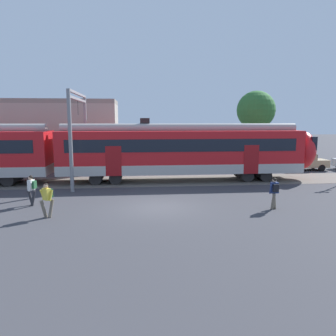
# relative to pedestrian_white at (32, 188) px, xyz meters

# --- Properties ---
(ground_plane) EXTENTS (160.00, 160.00, 0.00)m
(ground_plane) POSITION_rel_pedestrian_white_xyz_m (6.75, -0.98, -0.99)
(ground_plane) COLOR #38383D
(track_bed) EXTENTS (80.00, 4.40, 0.01)m
(track_bed) POSITION_rel_pedestrian_white_xyz_m (-2.00, 6.50, -0.98)
(track_bed) COLOR #605951
(track_bed) RESTS_ON ground
(pedestrian_white) EXTENTS (0.60, 0.62, 1.67)m
(pedestrian_white) POSITION_rel_pedestrian_white_xyz_m (0.00, 0.00, 0.00)
(pedestrian_white) COLOR #28282D
(pedestrian_white) RESTS_ON ground
(pedestrian_yellow) EXTENTS (0.67, 0.52, 1.67)m
(pedestrian_yellow) POSITION_rel_pedestrian_white_xyz_m (1.42, -2.31, 0.00)
(pedestrian_yellow) COLOR #6B6051
(pedestrian_yellow) RESTS_ON ground
(pedestrian_navy) EXTENTS (0.54, 0.63, 1.67)m
(pedestrian_navy) POSITION_rel_pedestrian_white_xyz_m (12.73, -1.96, 0.00)
(pedestrian_navy) COLOR #6B6051
(pedestrian_navy) RESTS_ON ground
(parked_car_tan) EXTENTS (4.07, 1.89, 1.54)m
(parked_car_tan) POSITION_rel_pedestrian_white_xyz_m (21.01, 10.62, -0.21)
(parked_car_tan) COLOR tan
(parked_car_tan) RESTS_ON ground
(catenary_gantry) EXTENTS (0.24, 6.64, 6.53)m
(catenary_gantry) POSITION_rel_pedestrian_white_xyz_m (1.50, 6.50, 3.32)
(catenary_gantry) COLOR gray
(catenary_gantry) RESTS_ON ground
(background_building) EXTENTS (17.31, 5.00, 9.20)m
(background_building) POSITION_rel_pedestrian_white_xyz_m (-4.85, 13.68, 2.22)
(background_building) COLOR gray
(background_building) RESTS_ON ground
(street_tree_right) EXTENTS (4.12, 4.12, 7.69)m
(street_tree_right) POSITION_rel_pedestrian_white_xyz_m (18.57, 16.93, 4.62)
(street_tree_right) COLOR brown
(street_tree_right) RESTS_ON ground
(street_tree_left) EXTENTS (3.14, 3.14, 6.25)m
(street_tree_left) POSITION_rel_pedestrian_white_xyz_m (-2.69, 15.23, 3.65)
(street_tree_left) COLOR brown
(street_tree_left) RESTS_ON ground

